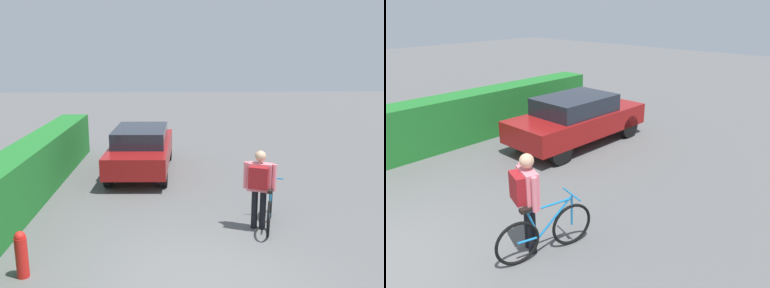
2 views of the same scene
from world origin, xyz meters
TOP-DOWN VIEW (x-y plane):
  - parked_car_near at (6.26, 1.39)m, footprint 4.19×1.82m
  - bicycle at (2.17, -1.64)m, footprint 1.65×0.61m
  - person_rider at (2.03, -1.37)m, footprint 0.47×0.64m

SIDE VIEW (x-z plane):
  - bicycle at x=2.17m, z-range -0.07..0.87m
  - parked_car_near at x=6.26m, z-range 0.05..1.44m
  - person_rider at x=2.03m, z-range 0.18..1.86m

